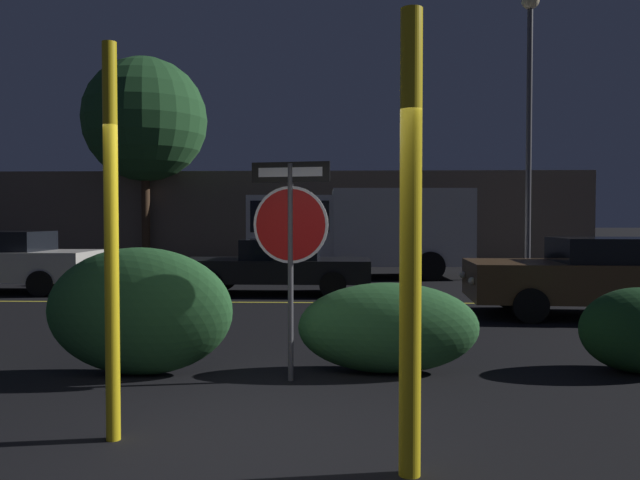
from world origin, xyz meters
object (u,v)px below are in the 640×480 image
Objects in this scene: delivery_truck at (354,227)px; passing_car_1 at (4,262)px; hedge_bush_2 at (388,328)px; hedge_bush_3 at (640,330)px; hedge_bush_1 at (139,311)px; yellow_pole_left at (111,243)px; tree_0 at (145,120)px; stop_sign at (291,226)px; passing_car_2 at (277,266)px; street_lamp at (529,87)px; passing_car_3 at (603,276)px; yellow_pole_right at (411,245)px.

passing_car_1 is at bearing 114.55° from delivery_truck.
passing_car_1 is at bearing 138.60° from hedge_bush_2.
hedge_bush_1 is at bearing -177.23° from hedge_bush_3.
yellow_pole_left is at bearing -155.91° from hedge_bush_3.
tree_0 is (-11.01, 16.90, 5.13)m from hedge_bush_3.
tree_0 reaches higher than hedge_bush_1.
stop_sign reaches higher than hedge_bush_1.
hedge_bush_3 is at bearing -123.81° from passing_car_1.
hedge_bush_1 is (-1.73, 0.20, -0.96)m from stop_sign.
passing_car_2 is 4.82m from delivery_truck.
passing_car_2 is (6.63, -0.13, -0.08)m from passing_car_1.
stop_sign is 11.09m from passing_car_1.
hedge_bush_1 is 1.02× the size of hedge_bush_2.
street_lamp is (5.10, -0.49, 4.11)m from delivery_truck.
hedge_bush_1 is 7.74m from passing_car_2.
yellow_pole_left is (-1.27, -1.87, -0.11)m from stop_sign.
stop_sign is at bearing -6.58° from hedge_bush_1.
passing_car_2 is 0.57× the size of tree_0.
passing_car_2 is at bearing 88.15° from yellow_pole_left.
yellow_pole_left reaches higher than hedge_bush_2.
passing_car_2 is (0.32, 9.77, -0.91)m from yellow_pole_left.
passing_car_3 reaches higher than passing_car_2.
stop_sign is 0.76× the size of yellow_pole_left.
stop_sign is 1.74× the size of hedge_bush_3.
yellow_pole_right is 3.06m from hedge_bush_2.
hedge_bush_1 is 18.64m from tree_0.
yellow_pole_left is 3.43m from hedge_bush_2.
hedge_bush_2 is 11.90m from delivery_truck.
stop_sign reaches higher than passing_car_1.
yellow_pole_right is (1.01, -2.48, -0.10)m from stop_sign.
yellow_pole_left is 2.37m from yellow_pole_right.
tree_0 is at bearing -3.96° from passing_car_1.
street_lamp is at bearing -60.28° from passing_car_2.
yellow_pole_left is 1.52× the size of hedge_bush_2.
delivery_truck is (-0.12, 11.86, 1.00)m from hedge_bush_2.
tree_0 is (-7.04, 17.38, 3.94)m from stop_sign.
passing_car_2 is at bearing 84.28° from hedge_bush_1.
delivery_truck is at bearing -22.89° from passing_car_2.
passing_car_1 reaches higher than passing_car_3.
delivery_truck reaches higher than passing_car_2.
hedge_bush_1 is at bearing -175.63° from stop_sign.
hedge_bush_3 is 0.31× the size of passing_car_1.
hedge_bush_2 is at bearing 43.66° from yellow_pole_left.
hedge_bush_3 is 8.92m from passing_car_2.
hedge_bush_2 is 13.42m from street_lamp.
passing_car_3 is 18.36m from tree_0.
street_lamp is (6.06, 11.75, 3.94)m from stop_sign.
hedge_bush_1 is 0.26× the size of tree_0.
passing_car_1 is at bearing -164.74° from street_lamp.
hedge_bush_1 is (-0.46, 2.07, -0.85)m from yellow_pole_left.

